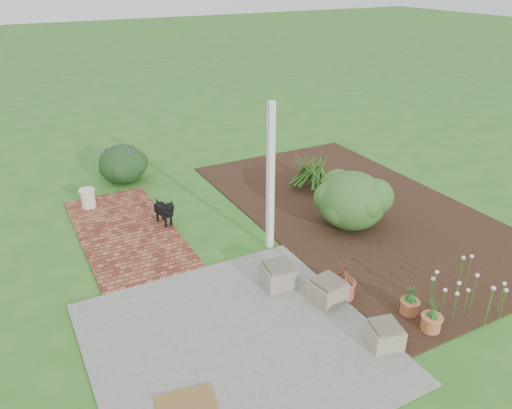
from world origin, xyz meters
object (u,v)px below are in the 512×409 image
stone_trough_near (384,335)px  black_dog (165,210)px  evergreen_shrub (352,199)px  cream_ceramic_urn (88,198)px

stone_trough_near → black_dog: bearing=107.5°
stone_trough_near → evergreen_shrub: (1.59, 2.74, 0.38)m
cream_ceramic_urn → black_dog: bearing=-52.1°
cream_ceramic_urn → evergreen_shrub: size_ratio=0.29×
black_dog → cream_ceramic_urn: black_dog is taller
black_dog → cream_ceramic_urn: 1.78m
evergreen_shrub → stone_trough_near: bearing=-120.1°
stone_trough_near → cream_ceramic_urn: cream_ceramic_urn is taller
stone_trough_near → cream_ceramic_urn: size_ratio=1.09×
black_dog → evergreen_shrub: (2.95, -1.58, 0.22)m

